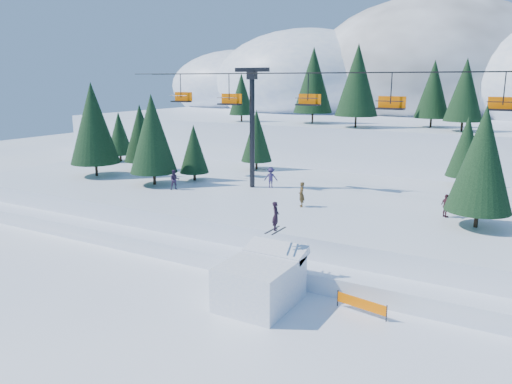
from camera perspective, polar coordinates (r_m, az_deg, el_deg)
The scene contains 10 objects.
ground at distance 25.94m, azimuth -3.19°, elevation -14.32°, with size 160.00×160.00×0.00m, color white.
mid_shelf at distance 40.82m, azimuth 10.58°, elevation -2.46°, with size 70.00×22.00×2.50m, color white.
berm at distance 32.16m, azimuth 4.60°, elevation -7.77°, with size 70.00×6.00×1.10m, color white.
mountain_ridge at distance 94.38m, azimuth 19.13°, elevation 10.73°, with size 119.00×60.00×26.46m.
jump_kicker at distance 27.04m, azimuth 0.56°, elevation -10.10°, with size 3.52×4.80×5.34m.
chairlift at distance 39.15m, azimuth 12.96°, elevation 8.79°, with size 46.00×3.21×10.28m.
conifer_stand at distance 39.07m, azimuth 17.13°, elevation 5.14°, with size 63.58×17.47×9.79m.
distant_skiers at distance 39.62m, azimuth 12.95°, elevation 0.15°, with size 32.91×10.19×1.87m.
banner_near at distance 26.78m, azimuth 11.95°, elevation -12.40°, with size 2.81×0.58×0.90m.
banner_far at distance 28.45m, azimuth 27.22°, elevation -12.05°, with size 2.69×1.01×0.90m.
Camera 1 is at (12.61, -19.37, 11.78)m, focal length 35.00 mm.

